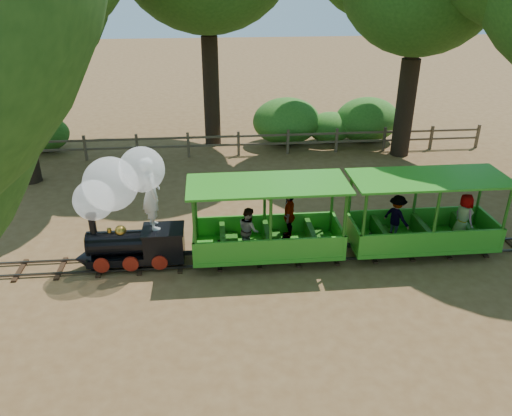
{
  "coord_description": "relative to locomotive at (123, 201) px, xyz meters",
  "views": [
    {
      "loc": [
        -2.09,
        -11.06,
        6.9
      ],
      "look_at": [
        -1.0,
        0.5,
        1.25
      ],
      "focal_mm": 35.0,
      "sensor_mm": 36.0,
      "label": 1
    }
  ],
  "objects": [
    {
      "name": "ground",
      "position": [
        4.27,
        -0.08,
        -1.79
      ],
      "size": [
        90.0,
        90.0,
        0.0
      ],
      "primitive_type": "plane",
      "color": "brown",
      "rests_on": "ground"
    },
    {
      "name": "track",
      "position": [
        4.27,
        -0.08,
        -1.72
      ],
      "size": [
        22.0,
        1.0,
        0.1
      ],
      "color": "#3F3D3A",
      "rests_on": "ground"
    },
    {
      "name": "locomotive",
      "position": [
        0.0,
        0.0,
        0.0
      ],
      "size": [
        2.77,
        1.3,
        3.18
      ],
      "color": "black",
      "rests_on": "ground"
    },
    {
      "name": "carriage_front",
      "position": [
        3.53,
        -0.05,
        -0.95
      ],
      "size": [
        3.95,
        1.61,
        2.05
      ],
      "color": "#329620",
      "rests_on": "track"
    },
    {
      "name": "carriage_rear",
      "position": [
        7.61,
        -0.06,
        -0.95
      ],
      "size": [
        3.95,
        1.61,
        2.05
      ],
      "color": "#329620",
      "rests_on": "track"
    },
    {
      "name": "fence",
      "position": [
        4.27,
        7.92,
        -1.21
      ],
      "size": [
        18.1,
        0.1,
        1.0
      ],
      "color": "brown",
      "rests_on": "ground"
    },
    {
      "name": "shrub_west",
      "position": [
        -4.66,
        9.22,
        -1.06
      ],
      "size": [
        2.12,
        1.63,
        1.47
      ],
      "primitive_type": "ellipsoid",
      "color": "#2D6B1E",
      "rests_on": "ground"
    },
    {
      "name": "shrub_mid_w",
      "position": [
        5.39,
        9.22,
        -0.8
      ],
      "size": [
        2.85,
        2.19,
        1.97
      ],
      "primitive_type": "ellipsoid",
      "color": "#2D6B1E",
      "rests_on": "ground"
    },
    {
      "name": "shrub_mid_e",
      "position": [
        7.29,
        9.22,
        -1.13
      ],
      "size": [
        1.91,
        1.47,
        1.32
      ],
      "primitive_type": "ellipsoid",
      "color": "#2D6B1E",
      "rests_on": "ground"
    },
    {
      "name": "shrub_east",
      "position": [
        8.89,
        9.22,
        -0.84
      ],
      "size": [
        2.76,
        2.12,
        1.91
      ],
      "primitive_type": "ellipsoid",
      "color": "#2D6B1E",
      "rests_on": "ground"
    }
  ]
}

